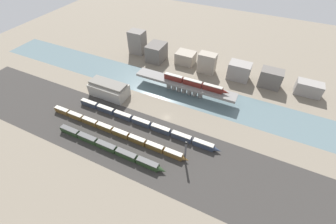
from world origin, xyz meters
TOP-DOWN VIEW (x-y plane):
  - ground_plane at (0.00, 0.00)m, footprint 400.00×400.00m
  - railbed_yard at (0.00, -24.00)m, footprint 280.00×42.00m
  - river_water at (0.00, 27.51)m, footprint 320.00×27.23m
  - bridge at (0.00, 27.51)m, footprint 70.25×9.00m
  - train_on_bridge at (6.83, 27.51)m, footprint 44.73×2.69m
  - train_yard_near at (-17.17, -34.97)m, footprint 66.11×3.14m
  - train_yard_mid at (-21.21, -24.20)m, footprint 89.19×2.71m
  - train_yard_far at (-9.63, -11.66)m, footprint 92.47×2.80m
  - warehouse_building at (-44.37, 3.12)m, footprint 25.48×12.71m
  - signal_tower at (21.44, -23.18)m, footprint 1.03×1.03m
  - city_block_far_left at (-57.09, 61.57)m, footprint 12.81×9.95m
  - city_block_left at (-36.85, 57.20)m, footprint 12.93×15.95m
  - city_block_center at (-13.75, 63.26)m, footprint 14.59×11.59m
  - city_block_right at (5.47, 58.22)m, footprint 12.85×8.00m
  - city_block_far_right at (29.45, 59.92)m, footprint 15.38×10.43m
  - city_block_tall at (51.25, 60.23)m, footprint 14.69×9.99m
  - city_block_low at (76.01, 61.67)m, footprint 16.37×8.57m

SIDE VIEW (x-z plane):
  - ground_plane at x=0.00m, z-range 0.00..0.00m
  - river_water at x=0.00m, z-range 0.00..0.01m
  - railbed_yard at x=0.00m, z-range 0.00..0.01m
  - train_yard_far at x=-9.63m, z-range -0.03..3.65m
  - train_yard_mid at x=-21.21m, z-range -0.03..3.66m
  - train_yard_near at x=-17.17m, z-range -0.04..3.70m
  - city_block_center at x=-13.75m, z-range 0.00..9.23m
  - city_block_low at x=76.01m, z-range 0.00..9.26m
  - warehouse_building at x=-44.37m, z-range -0.25..9.83m
  - bridge at x=0.00m, z-range 1.97..9.64m
  - city_block_far_right at x=29.45m, z-range 0.00..12.51m
  - city_block_tall at x=51.25m, z-range 0.00..12.63m
  - signal_tower at x=21.44m, z-range -0.19..13.54m
  - city_block_left at x=-36.85m, z-range 0.00..13.70m
  - city_block_right at x=5.47m, z-range 0.00..15.11m
  - city_block_far_left at x=-57.09m, z-range 0.00..18.99m
  - train_on_bridge at x=6.83m, z-range 7.63..11.69m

